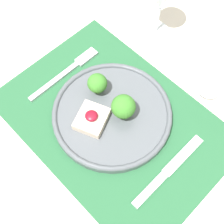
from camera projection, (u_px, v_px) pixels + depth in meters
The scene contains 7 objects.
ground_plane at pixel (113, 196), 1.38m from camera, with size 8.00×8.00×0.00m, color brown.
dining_table at pixel (113, 137), 0.77m from camera, with size 1.20×1.23×0.77m.
placemat at pixel (113, 121), 0.69m from camera, with size 0.49×0.34×0.00m, color #235633.
dinner_plate at pixel (111, 112), 0.68m from camera, with size 0.26×0.26×0.08m.
fork at pixel (69, 70), 0.74m from camera, with size 0.02×0.20×0.01m.
knife at pixel (164, 175), 0.63m from camera, with size 0.02×0.20×0.01m.
spoon at pixel (201, 85), 0.72m from camera, with size 0.19×0.05×0.02m.
Camera 1 is at (0.21, -0.21, 1.40)m, focal length 50.00 mm.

